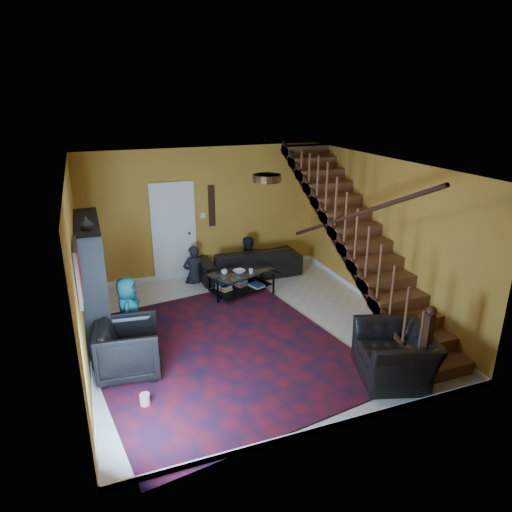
{
  "coord_description": "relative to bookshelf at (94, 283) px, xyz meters",
  "views": [
    {
      "loc": [
        -2.36,
        -6.62,
        3.85
      ],
      "look_at": [
        0.29,
        0.4,
        1.16
      ],
      "focal_mm": 32.0,
      "sensor_mm": 36.0,
      "label": 1
    }
  ],
  "objects": [
    {
      "name": "person_adult_a",
      "position": [
        2.01,
        1.75,
        -0.78
      ],
      "size": [
        0.48,
        0.33,
        1.27
      ],
      "primitive_type": "imported",
      "rotation": [
        0.0,
        0.0,
        3.21
      ],
      "color": "black",
      "rests_on": "sofa"
    },
    {
      "name": "vase",
      "position": [
        -0.0,
        -0.5,
        1.13
      ],
      "size": [
        0.18,
        0.18,
        0.19
      ],
      "primitive_type": "imported",
      "color": "#999999",
      "rests_on": "bookshelf"
    },
    {
      "name": "framed_picture",
      "position": [
        -0.17,
        -1.5,
        0.79
      ],
      "size": [
        0.04,
        0.74,
        0.74
      ],
      "primitive_type": "cube",
      "color": "maroon",
      "rests_on": "room"
    },
    {
      "name": "armchair_left",
      "position": [
        0.35,
        -1.25,
        -0.56
      ],
      "size": [
        0.98,
        0.96,
        0.8
      ],
      "primitive_type": "imported",
      "rotation": [
        0.0,
        0.0,
        1.45
      ],
      "color": "black",
      "rests_on": "floor"
    },
    {
      "name": "floor",
      "position": [
        2.4,
        -0.6,
        -0.96
      ],
      "size": [
        5.5,
        5.5,
        0.0
      ],
      "primitive_type": "plane",
      "color": "beige",
      "rests_on": "ground"
    },
    {
      "name": "wall_hanging",
      "position": [
        2.55,
        2.13,
        0.59
      ],
      "size": [
        0.14,
        0.03,
        0.9
      ],
      "primitive_type": "cube",
      "color": "black",
      "rests_on": "room"
    },
    {
      "name": "person_child",
      "position": [
        0.45,
        -0.47,
        -0.37
      ],
      "size": [
        0.51,
        0.65,
        1.18
      ],
      "primitive_type": "imported",
      "rotation": [
        0.0,
        0.0,
        1.32
      ],
      "color": "#175358",
      "rests_on": "armchair_left"
    },
    {
      "name": "staircase",
      "position": [
        4.53,
        -0.6,
        0.43
      ],
      "size": [
        0.95,
        5.02,
        3.18
      ],
      "color": "brown",
      "rests_on": "floor"
    },
    {
      "name": "sofa",
      "position": [
        3.25,
        1.7,
        -0.64
      ],
      "size": [
        2.25,
        0.89,
        0.65
      ],
      "primitive_type": "imported",
      "rotation": [
        0.0,
        0.0,
        3.13
      ],
      "color": "black",
      "rests_on": "floor"
    },
    {
      "name": "coffee_table",
      "position": [
        2.77,
        0.86,
        -0.69
      ],
      "size": [
        1.4,
        1.12,
        0.47
      ],
      "rotation": [
        0.0,
        0.0,
        0.38
      ],
      "color": "black",
      "rests_on": "floor"
    },
    {
      "name": "person_adult_b",
      "position": [
        3.22,
        1.75,
        -0.75
      ],
      "size": [
        0.69,
        0.56,
        1.33
      ],
      "primitive_type": "imported",
      "rotation": [
        0.0,
        0.0,
        3.23
      ],
      "color": "black",
      "rests_on": "sofa"
    },
    {
      "name": "room",
      "position": [
        1.07,
        0.73,
        -0.91
      ],
      "size": [
        5.5,
        5.5,
        5.5
      ],
      "color": "#BE872A",
      "rests_on": "ground"
    },
    {
      "name": "bowl",
      "position": [
        2.72,
        0.8,
        -0.47
      ],
      "size": [
        0.29,
        0.29,
        0.06
      ],
      "primitive_type": "imported",
      "rotation": [
        0.0,
        0.0,
        0.34
      ],
      "color": "#999999",
      "rests_on": "coffee_table"
    },
    {
      "name": "cup_b",
      "position": [
        2.93,
        0.69,
        -0.45
      ],
      "size": [
        0.12,
        0.12,
        0.09
      ],
      "primitive_type": "imported",
      "rotation": [
        0.0,
        0.0,
        -0.31
      ],
      "color": "#999999",
      "rests_on": "coffee_table"
    },
    {
      "name": "popcorn_bucket",
      "position": [
        0.44,
        -2.08,
        -0.87
      ],
      "size": [
        0.16,
        0.16,
        0.15
      ],
      "primitive_type": "cylinder",
      "rotation": [
        0.0,
        0.0,
        0.18
      ],
      "color": "red",
      "rests_on": "rug"
    },
    {
      "name": "ceiling_fixture",
      "position": [
        2.4,
        -1.4,
        1.78
      ],
      "size": [
        0.4,
        0.4,
        0.1
      ],
      "primitive_type": "cylinder",
      "color": "#3F2814",
      "rests_on": "room"
    },
    {
      "name": "cup_a",
      "position": [
        2.42,
        0.84,
        -0.45
      ],
      "size": [
        0.14,
        0.14,
        0.09
      ],
      "primitive_type": "imported",
      "rotation": [
        0.0,
        0.0,
        -0.18
      ],
      "color": "#999999",
      "rests_on": "coffee_table"
    },
    {
      "name": "rug",
      "position": [
        1.73,
        -1.13,
        -0.95
      ],
      "size": [
        4.28,
        4.73,
        0.02
      ],
      "primitive_type": "cube",
      "rotation": [
        0.0,
        0.0,
        0.15
      ],
      "color": "#4E0E15",
      "rests_on": "floor"
    },
    {
      "name": "bookshelf",
      "position": [
        0.0,
        0.0,
        0.0
      ],
      "size": [
        0.35,
        1.8,
        2.0
      ],
      "color": "black",
      "rests_on": "floor"
    },
    {
      "name": "door",
      "position": [
        1.7,
        2.12,
        0.06
      ],
      "size": [
        0.82,
        0.05,
        2.05
      ],
      "primitive_type": "cube",
      "color": "silver",
      "rests_on": "floor"
    },
    {
      "name": "armchair_right",
      "position": [
        3.87,
        -2.68,
        -0.6
      ],
      "size": [
        1.26,
        1.35,
        0.72
      ],
      "primitive_type": "imported",
      "rotation": [
        0.0,
        0.0,
        -1.88
      ],
      "color": "black",
      "rests_on": "floor"
    }
  ]
}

